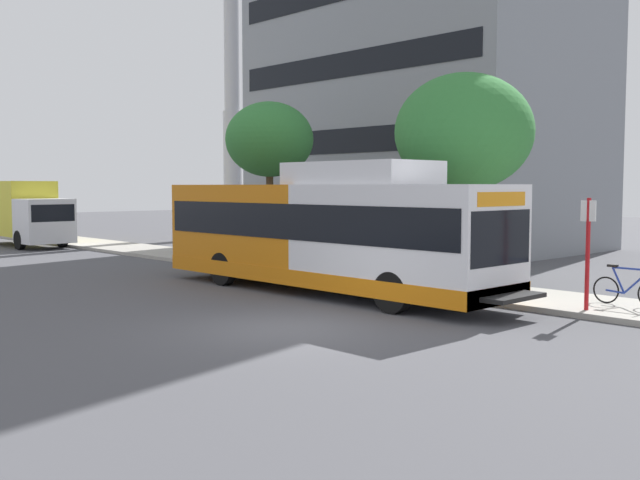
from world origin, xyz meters
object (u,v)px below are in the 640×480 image
Objects in this scene: bicycle_parked at (629,289)px; bus_stop_sign_pole at (588,245)px; transit_bus at (325,233)px; street_tree_mid_block at (269,140)px; box_truck_background at (23,211)px; street_tree_near_stop at (464,133)px.

bus_stop_sign_pole is at bearing 161.53° from bicycle_parked.
transit_bus is 2.00× the size of street_tree_mid_block.
bicycle_parked is at bearing -84.31° from box_truck_background.
transit_bus is 7.07m from bus_stop_sign_pole.
bicycle_parked is 0.25× the size of box_truck_background.
bicycle_parked is 29.61m from box_truck_background.
bus_stop_sign_pole reaches higher than bicycle_parked.
street_tree_near_stop reaches higher than transit_bus.
street_tree_near_stop is 9.14m from street_tree_mid_block.
street_tree_mid_block is at bearing -75.96° from box_truck_background.
bus_stop_sign_pole is 29.06m from box_truck_background.
street_tree_near_stop is at bearing -90.76° from street_tree_mid_block.
bus_stop_sign_pole is 0.37× the size of box_truck_background.
box_truck_background is at bearing 89.45° from transit_bus.
street_tree_mid_block is (0.12, 9.14, 0.20)m from street_tree_near_stop.
street_tree_mid_block is (0.81, 14.47, 4.22)m from bicycle_parked.
bus_stop_sign_pole is at bearing -111.75° from street_tree_near_stop.
transit_bus is 4.71× the size of bus_stop_sign_pole.
transit_bus is at bearing 113.48° from bicycle_parked.
bicycle_parked is (3.15, -7.24, -1.14)m from transit_bus.
bicycle_parked is at bearing -18.47° from bus_stop_sign_pole.
street_tree_mid_block reaches higher than bicycle_parked.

